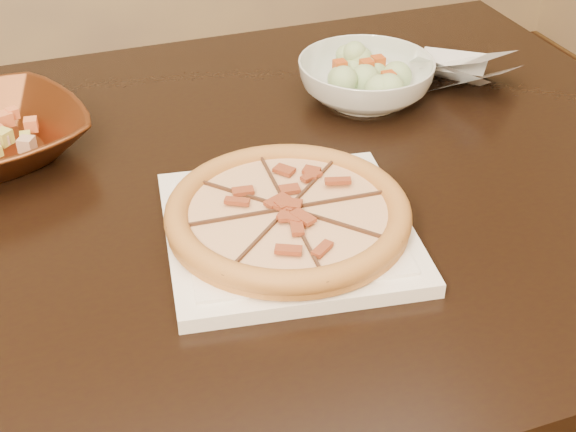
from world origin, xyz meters
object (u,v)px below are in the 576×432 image
(dining_table, at_px, (172,254))
(salad_bowl, at_px, (366,80))
(pizza, at_px, (288,213))
(plate, at_px, (288,230))

(dining_table, height_order, salad_bowl, salad_bowl)
(pizza, relative_size, salad_bowl, 1.38)
(dining_table, bearing_deg, plate, -49.93)
(dining_table, xyz_separation_m, plate, (0.11, -0.14, 0.10))
(dining_table, distance_m, salad_bowl, 0.40)
(dining_table, distance_m, plate, 0.21)
(pizza, xyz_separation_m, salad_bowl, (0.23, 0.29, -0.00))
(salad_bowl, bearing_deg, plate, -128.39)
(pizza, bearing_deg, salad_bowl, 51.60)
(dining_table, bearing_deg, pizza, -49.93)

